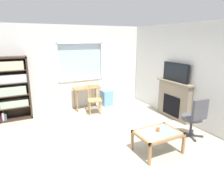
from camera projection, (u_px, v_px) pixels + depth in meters
The scene contains 12 objects.
ground at pixel (106, 140), 4.72m from camera, with size 5.94×6.18×0.02m, color #B2A893.
wall_back_with_window at pixel (72, 69), 6.61m from camera, with size 4.94×0.15×2.75m.
wall_right at pixel (189, 74), 5.47m from camera, with size 0.12×5.38×2.75m, color silver.
bookshelf at pixel (12, 86), 5.69m from camera, with size 0.90×0.38×1.84m.
desk_under_window at pixel (86, 91), 6.65m from camera, with size 0.87×0.44×0.74m.
wooden_chair at pixel (94, 99), 6.27m from camera, with size 0.50×0.49×0.90m.
plastic_drawer_unit at pixel (107, 98), 7.11m from camera, with size 0.35×0.40×0.54m, color #72ADDB.
fireplace at pixel (174, 100), 5.88m from camera, with size 0.26×1.28×1.12m.
tv at pixel (176, 72), 5.67m from camera, with size 0.06×0.96×0.54m.
office_chair at pixel (195, 116), 4.67m from camera, with size 0.57×0.58×1.00m.
coffee_table at pixel (158, 135), 4.12m from camera, with size 0.91×0.66×0.45m.
sippy_cup at pixel (158, 129), 4.13m from camera, with size 0.07×0.07×0.09m, color orange.
Camera 1 is at (-1.79, -3.88, 2.33)m, focal length 31.88 mm.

